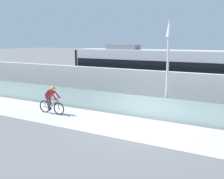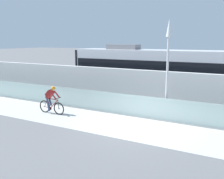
# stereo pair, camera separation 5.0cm
# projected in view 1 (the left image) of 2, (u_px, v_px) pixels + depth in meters

# --- Properties ---
(ground_plane) EXTENTS (200.00, 200.00, 0.00)m
(ground_plane) POSITION_uv_depth(u_px,v_px,m) (134.00, 128.00, 12.36)
(ground_plane) COLOR slate
(bike_path_deck) EXTENTS (32.00, 3.20, 0.01)m
(bike_path_deck) POSITION_uv_depth(u_px,v_px,m) (134.00, 128.00, 12.35)
(bike_path_deck) COLOR beige
(bike_path_deck) RESTS_ON ground
(glass_parapet) EXTENTS (32.00, 0.05, 1.17)m
(glass_parapet) POSITION_uv_depth(u_px,v_px,m) (148.00, 107.00, 13.85)
(glass_parapet) COLOR #ADC6C1
(glass_parapet) RESTS_ON ground
(concrete_barrier_wall) EXTENTS (32.00, 0.36, 2.36)m
(concrete_barrier_wall) POSITION_uv_depth(u_px,v_px,m) (159.00, 91.00, 15.29)
(concrete_barrier_wall) COLOR silver
(concrete_barrier_wall) RESTS_ON ground
(tram_rail_near) EXTENTS (32.00, 0.08, 0.01)m
(tram_rail_near) POSITION_uv_depth(u_px,v_px,m) (170.00, 101.00, 17.66)
(tram_rail_near) COLOR #595654
(tram_rail_near) RESTS_ON ground
(tram_rail_far) EXTENTS (32.00, 0.08, 0.01)m
(tram_rail_far) POSITION_uv_depth(u_px,v_px,m) (176.00, 97.00, 18.90)
(tram_rail_far) COLOR #595654
(tram_rail_far) RESTS_ON ground
(tram) EXTENTS (11.06, 2.54, 3.81)m
(tram) POSITION_uv_depth(u_px,v_px,m) (147.00, 71.00, 18.85)
(tram) COLOR silver
(tram) RESTS_ON ground
(cyclist_on_bike) EXTENTS (1.77, 0.58, 1.61)m
(cyclist_on_bike) POSITION_uv_depth(u_px,v_px,m) (51.00, 100.00, 14.59)
(cyclist_on_bike) COLOR black
(cyclist_on_bike) RESTS_ON ground
(lamp_post_antenna) EXTENTS (0.28, 0.28, 5.20)m
(lamp_post_antenna) POSITION_uv_depth(u_px,v_px,m) (168.00, 57.00, 13.19)
(lamp_post_antenna) COLOR gray
(lamp_post_antenna) RESTS_ON ground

